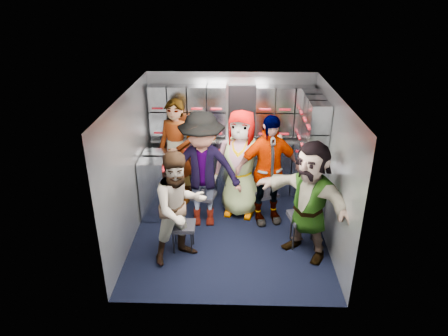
{
  "coord_description": "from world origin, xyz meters",
  "views": [
    {
      "loc": [
        0.07,
        -5.05,
        3.41
      ],
      "look_at": [
        -0.09,
        0.35,
        0.9
      ],
      "focal_mm": 32.0,
      "sensor_mm": 36.0,
      "label": 1
    }
  ],
  "objects_px": {
    "attendant_standing": "(176,153)",
    "attendant_arc_a": "(180,208)",
    "attendant_arc_b": "(202,171)",
    "jump_seat_near_left": "(183,227)",
    "attendant_arc_c": "(241,164)",
    "jump_seat_mid_right": "(265,194)",
    "jump_seat_near_right": "(304,219)",
    "jump_seat_mid_left": "(204,197)",
    "attendant_arc_e": "(309,201)",
    "jump_seat_center": "(240,184)",
    "attendant_arc_d": "(268,171)"
  },
  "relations": [
    {
      "from": "attendant_arc_a",
      "to": "attendant_arc_c",
      "type": "distance_m",
      "value": 1.44
    },
    {
      "from": "attendant_arc_a",
      "to": "attendant_arc_e",
      "type": "xyz_separation_m",
      "value": [
        1.69,
        0.15,
        0.05
      ]
    },
    {
      "from": "jump_seat_center",
      "to": "attendant_arc_b",
      "type": "xyz_separation_m",
      "value": [
        -0.57,
        -0.51,
        0.47
      ]
    },
    {
      "from": "attendant_arc_e",
      "to": "jump_seat_mid_right",
      "type": "bearing_deg",
      "value": 158.87
    },
    {
      "from": "attendant_arc_e",
      "to": "attendant_arc_a",
      "type": "bearing_deg",
      "value": -131.98
    },
    {
      "from": "jump_seat_near_right",
      "to": "attendant_arc_e",
      "type": "bearing_deg",
      "value": -90.0
    },
    {
      "from": "jump_seat_center",
      "to": "jump_seat_mid_right",
      "type": "distance_m",
      "value": 0.47
    },
    {
      "from": "jump_seat_center",
      "to": "attendant_arc_c",
      "type": "bearing_deg",
      "value": -90.0
    },
    {
      "from": "attendant_arc_b",
      "to": "attendant_arc_d",
      "type": "distance_m",
      "value": 0.98
    },
    {
      "from": "jump_seat_near_left",
      "to": "attendant_arc_c",
      "type": "bearing_deg",
      "value": 51.9
    },
    {
      "from": "jump_seat_center",
      "to": "attendant_arc_e",
      "type": "height_order",
      "value": "attendant_arc_e"
    },
    {
      "from": "jump_seat_center",
      "to": "attendant_arc_a",
      "type": "relative_size",
      "value": 0.31
    },
    {
      "from": "attendant_arc_e",
      "to": "jump_seat_near_left",
      "type": "bearing_deg",
      "value": -138.09
    },
    {
      "from": "jump_seat_near_left",
      "to": "attendant_arc_b",
      "type": "distance_m",
      "value": 0.9
    },
    {
      "from": "attendant_arc_a",
      "to": "jump_seat_mid_right",
      "type": "bearing_deg",
      "value": 9.98
    },
    {
      "from": "jump_seat_near_right",
      "to": "attendant_standing",
      "type": "xyz_separation_m",
      "value": [
        -1.94,
        1.23,
        0.46
      ]
    },
    {
      "from": "jump_seat_mid_left",
      "to": "attendant_arc_b",
      "type": "distance_m",
      "value": 0.57
    },
    {
      "from": "attendant_arc_a",
      "to": "attendant_arc_e",
      "type": "relative_size",
      "value": 0.94
    },
    {
      "from": "jump_seat_mid_left",
      "to": "attendant_arc_c",
      "type": "distance_m",
      "value": 0.77
    },
    {
      "from": "jump_seat_near_right",
      "to": "attendant_arc_d",
      "type": "height_order",
      "value": "attendant_arc_d"
    },
    {
      "from": "attendant_standing",
      "to": "attendant_arc_b",
      "type": "bearing_deg",
      "value": -34.75
    },
    {
      "from": "attendant_standing",
      "to": "attendant_arc_a",
      "type": "xyz_separation_m",
      "value": [
        0.25,
        -1.56,
        -0.11
      ]
    },
    {
      "from": "attendant_arc_c",
      "to": "jump_seat_mid_right",
      "type": "bearing_deg",
      "value": 6.61
    },
    {
      "from": "attendant_arc_a",
      "to": "attendant_arc_e",
      "type": "distance_m",
      "value": 1.69
    },
    {
      "from": "jump_seat_center",
      "to": "attendant_arc_d",
      "type": "distance_m",
      "value": 0.72
    },
    {
      "from": "jump_seat_mid_right",
      "to": "jump_seat_near_right",
      "type": "bearing_deg",
      "value": -59.34
    },
    {
      "from": "jump_seat_near_left",
      "to": "jump_seat_mid_right",
      "type": "bearing_deg",
      "value": 39.03
    },
    {
      "from": "jump_seat_near_right",
      "to": "jump_seat_mid_right",
      "type": "bearing_deg",
      "value": 120.66
    },
    {
      "from": "attendant_standing",
      "to": "attendant_arc_b",
      "type": "height_order",
      "value": "attendant_arc_b"
    },
    {
      "from": "jump_seat_near_left",
      "to": "jump_seat_near_right",
      "type": "distance_m",
      "value": 1.69
    },
    {
      "from": "jump_seat_center",
      "to": "attendant_arc_b",
      "type": "relative_size",
      "value": 0.27
    },
    {
      "from": "jump_seat_near_left",
      "to": "jump_seat_mid_left",
      "type": "bearing_deg",
      "value": 75.23
    },
    {
      "from": "jump_seat_mid_left",
      "to": "jump_seat_mid_right",
      "type": "xyz_separation_m",
      "value": [
        0.97,
        0.11,
        -0.0
      ]
    },
    {
      "from": "jump_seat_near_left",
      "to": "attendant_arc_c",
      "type": "height_order",
      "value": "attendant_arc_c"
    },
    {
      "from": "attendant_arc_c",
      "to": "attendant_standing",
      "type": "bearing_deg",
      "value": 173.84
    },
    {
      "from": "jump_seat_near_left",
      "to": "attendant_arc_a",
      "type": "bearing_deg",
      "value": -90.0
    },
    {
      "from": "attendant_standing",
      "to": "attendant_arc_d",
      "type": "distance_m",
      "value": 1.57
    },
    {
      "from": "jump_seat_near_left",
      "to": "jump_seat_center",
      "type": "relative_size",
      "value": 0.82
    },
    {
      "from": "jump_seat_near_left",
      "to": "jump_seat_mid_left",
      "type": "distance_m",
      "value": 0.89
    },
    {
      "from": "attendant_arc_c",
      "to": "attendant_arc_e",
      "type": "bearing_deg",
      "value": -36.65
    },
    {
      "from": "jump_seat_mid_left",
      "to": "jump_seat_near_right",
      "type": "relative_size",
      "value": 0.84
    },
    {
      "from": "jump_seat_center",
      "to": "jump_seat_near_right",
      "type": "bearing_deg",
      "value": -49.69
    },
    {
      "from": "jump_seat_mid_left",
      "to": "attendant_arc_b",
      "type": "xyz_separation_m",
      "value": [
        0.0,
        -0.18,
        0.54
      ]
    },
    {
      "from": "attendant_arc_b",
      "to": "attendant_arc_c",
      "type": "height_order",
      "value": "attendant_arc_b"
    },
    {
      "from": "attendant_standing",
      "to": "attendant_arc_a",
      "type": "height_order",
      "value": "attendant_standing"
    },
    {
      "from": "jump_seat_near_right",
      "to": "attendant_arc_b",
      "type": "xyz_separation_m",
      "value": [
        -1.46,
        0.53,
        0.47
      ]
    },
    {
      "from": "attendant_standing",
      "to": "jump_seat_near_left",
      "type": "bearing_deg",
      "value": -58.85
    },
    {
      "from": "jump_seat_mid_left",
      "to": "jump_seat_near_right",
      "type": "distance_m",
      "value": 1.62
    },
    {
      "from": "attendant_standing",
      "to": "attendant_arc_d",
      "type": "bearing_deg",
      "value": -1.42
    },
    {
      "from": "attendant_standing",
      "to": "attendant_arc_d",
      "type": "height_order",
      "value": "attendant_standing"
    }
  ]
}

